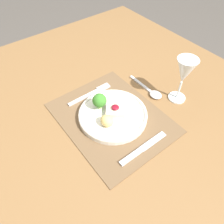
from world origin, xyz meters
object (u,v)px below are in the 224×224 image
Objects in this scene: fork at (93,93)px; wine_glass_near at (184,73)px; dinner_plate at (111,113)px; spoon at (152,92)px; knife at (140,150)px.

fork is 1.05× the size of wine_glass_near.
dinner_plate reaches higher than fork.
wine_glass_near is at bearing 47.40° from fork.
wine_glass_near reaches higher than spoon.
dinner_plate is at bearing -87.12° from spoon.
dinner_plate is at bearing 177.50° from knife.
dinner_plate reaches higher than spoon.
spoon is at bearing 88.72° from dinner_plate.
wine_glass_near reaches higher than dinner_plate.
spoon reaches higher than knife.
spoon reaches higher than fork.
dinner_plate is at bearing -107.39° from wine_glass_near.
wine_glass_near is at bearing 110.97° from knife.
knife is at bearing -48.16° from spoon.
wine_glass_near is at bearing 72.61° from dinner_plate.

